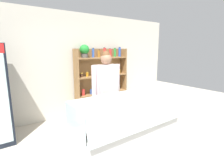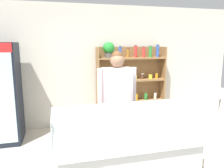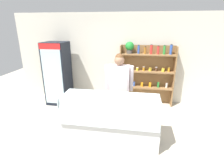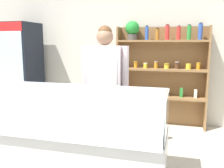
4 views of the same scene
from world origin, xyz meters
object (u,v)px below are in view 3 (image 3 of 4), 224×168
Objects in this scene: shop_clerk at (119,83)px; deli_display_case at (110,127)px; shelving_unit at (145,70)px; drinks_fridge at (58,73)px.

deli_display_case is at bearing -96.41° from shop_clerk.
shop_clerk is at bearing 83.59° from deli_display_case.
deli_display_case is (-0.71, -2.03, -0.75)m from shelving_unit.
shop_clerk is (-0.63, -1.27, -0.02)m from shelving_unit.
drinks_fridge reaches higher than deli_display_case.
shelving_unit is at bearing 63.71° from shop_clerk.
shelving_unit is 1.41m from shop_clerk.
drinks_fridge is 0.99× the size of shelving_unit.
shelving_unit reaches higher than shop_clerk.
shelving_unit is 2.28m from deli_display_case.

